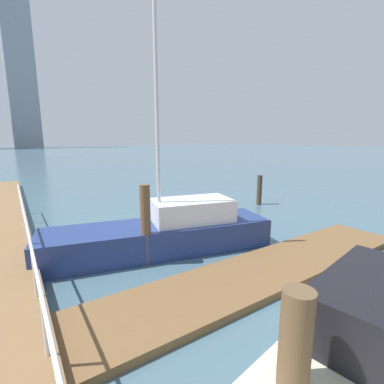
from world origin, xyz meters
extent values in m
plane|color=#476675|center=(0.00, 20.00, 0.00)|extent=(300.00, 300.00, 0.00)
cube|color=brown|center=(2.06, 9.32, 0.09)|extent=(11.11, 2.00, 0.18)
cylinder|color=white|center=(-3.15, 8.86, 0.93)|extent=(0.06, 0.06, 1.05)
cylinder|color=white|center=(-3.15, 10.74, 0.93)|extent=(0.06, 0.06, 1.05)
cylinder|color=white|center=(-3.15, 12.62, 0.93)|extent=(0.06, 0.06, 1.05)
cylinder|color=white|center=(-3.15, 14.50, 0.93)|extent=(0.06, 0.06, 1.05)
cylinder|color=white|center=(-3.15, 16.39, 0.93)|extent=(0.06, 0.06, 1.05)
cylinder|color=white|center=(-3.15, 18.27, 0.93)|extent=(0.06, 0.06, 1.05)
cylinder|color=white|center=(-3.15, 20.15, 0.93)|extent=(0.06, 0.06, 1.05)
cylinder|color=white|center=(-3.15, 7.92, 1.45)|extent=(0.06, 24.46, 0.06)
cylinder|color=brown|center=(-1.07, 6.15, 1.06)|extent=(0.33, 0.33, 2.12)
cylinder|color=brown|center=(-0.29, 11.65, 1.18)|extent=(0.29, 0.29, 2.36)
cylinder|color=#473826|center=(8.09, 15.08, 0.83)|extent=(0.28, 0.28, 1.66)
cube|color=navy|center=(0.45, 12.26, 0.46)|extent=(7.45, 3.43, 0.92)
cube|color=white|center=(1.54, 12.00, 1.29)|extent=(2.85, 2.01, 0.73)
cylinder|color=silver|center=(0.45, 12.26, 4.32)|extent=(0.12, 0.12, 6.79)
cube|color=#8C939E|center=(4.26, 158.98, 33.51)|extent=(12.78, 11.23, 67.02)
camera|label=1|loc=(-3.31, 4.69, 3.58)|focal=25.52mm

